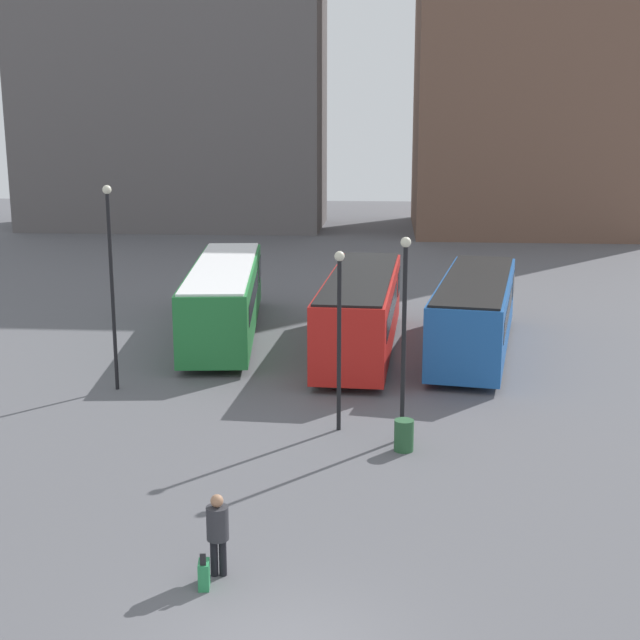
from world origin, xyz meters
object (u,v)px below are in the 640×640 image
bus_2 (475,311)px  lamp_post_2 (111,274)px  trash_bin (404,435)px  suitcase (204,575)px  lamp_post_0 (339,325)px  lamp_post_3 (404,323)px  traveler (218,528)px  bus_1 (361,309)px  bus_0 (224,296)px

bus_2 → lamp_post_2: lamp_post_2 is taller
trash_bin → suitcase: bearing=-117.6°
lamp_post_0 → trash_bin: (1.81, -1.48, -2.61)m
lamp_post_3 → trash_bin: lamp_post_3 is taller
traveler → suitcase: bearing=151.1°
bus_1 → bus_2: 4.28m
traveler → lamp_post_0: bearing=-20.2°
bus_2 → lamp_post_3: lamp_post_3 is taller
bus_0 → lamp_post_3: 13.67m
bus_1 → bus_2: size_ratio=1.01×
bus_0 → suitcase: 20.10m
bus_1 → lamp_post_0: size_ratio=2.22×
bus_0 → bus_2: (9.84, -1.91, -0.04)m
suitcase → lamp_post_2: lamp_post_2 is taller
lamp_post_2 → lamp_post_3: (9.16, -3.94, -0.51)m
trash_bin → bus_1: bearing=98.1°
bus_2 → lamp_post_2: bearing=125.2°
lamp_post_0 → lamp_post_3: (1.77, -0.65, 0.26)m
trash_bin → lamp_post_3: bearing=92.9°
trash_bin → traveler: bearing=-118.1°
lamp_post_2 → lamp_post_0: bearing=-24.0°
lamp_post_0 → lamp_post_3: size_ratio=0.91×
lamp_post_3 → trash_bin: 2.99m
bus_2 → lamp_post_3: 10.27m
lamp_post_2 → bus_2: bearing=25.7°
suitcase → trash_bin: bearing=-35.3°
bus_0 → traveler: (3.38, -19.32, -0.59)m
bus_1 → traveler: bus_1 is taller
bus_0 → lamp_post_3: size_ratio=2.26×
bus_1 → lamp_post_2: lamp_post_2 is taller
lamp_post_0 → lamp_post_2: lamp_post_2 is taller
traveler → lamp_post_2: lamp_post_2 is taller
bus_0 → traveler: size_ratio=7.56×
bus_2 → trash_bin: bus_2 is taller
lamp_post_2 → trash_bin: (9.20, -4.76, -3.39)m
bus_2 → lamp_post_3: (-2.84, -9.71, 1.76)m
lamp_post_0 → lamp_post_2: (-7.39, 3.29, 0.77)m
bus_0 → lamp_post_2: (-2.16, -7.68, 2.23)m
traveler → lamp_post_3: 8.82m
bus_1 → trash_bin: (1.47, -10.26, -1.17)m
bus_1 → lamp_post_3: (1.43, -9.44, 1.70)m
lamp_post_0 → trash_bin: size_ratio=6.00×
bus_0 → lamp_post_3: lamp_post_3 is taller
bus_2 → lamp_post_2: (-12.00, -5.77, 2.27)m
bus_1 → lamp_post_2: size_ratio=1.72×
bus_2 → traveler: size_ratio=6.69×
bus_0 → lamp_post_0: size_ratio=2.48×
bus_0 → lamp_post_3: (7.00, -11.62, 1.71)m
bus_1 → trash_bin: size_ratio=13.35×
trash_bin → lamp_post_0: bearing=140.8°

